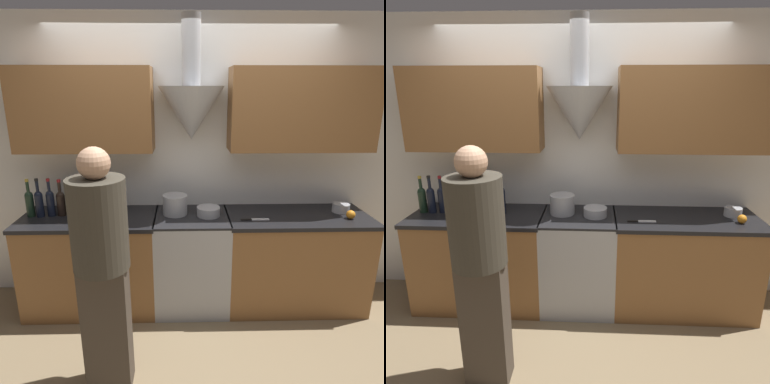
% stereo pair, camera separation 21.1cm
% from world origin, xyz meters
% --- Properties ---
extents(ground_plane, '(12.00, 12.00, 0.00)m').
position_xyz_m(ground_plane, '(0.00, 0.00, 0.00)').
color(ground_plane, '#847051').
extents(wall_back, '(8.40, 0.56, 2.60)m').
position_xyz_m(wall_back, '(0.01, 0.62, 1.47)').
color(wall_back, white).
rests_on(wall_back, ground_plane).
extents(counter_left, '(1.19, 0.62, 0.89)m').
position_xyz_m(counter_left, '(-0.91, 0.35, 0.45)').
color(counter_left, brown).
rests_on(counter_left, ground_plane).
extents(counter_right, '(1.27, 0.62, 0.89)m').
position_xyz_m(counter_right, '(0.95, 0.35, 0.45)').
color(counter_right, brown).
rests_on(counter_right, ground_plane).
extents(stove_range, '(0.66, 0.60, 0.89)m').
position_xyz_m(stove_range, '(0.00, 0.36, 0.45)').
color(stove_range, '#A8AAAF').
rests_on(stove_range, ground_plane).
extents(wine_bottle_0, '(0.07, 0.07, 0.34)m').
position_xyz_m(wine_bottle_0, '(-1.42, 0.38, 1.02)').
color(wine_bottle_0, black).
rests_on(wine_bottle_0, counter_left).
extents(wine_bottle_1, '(0.07, 0.07, 0.35)m').
position_xyz_m(wine_bottle_1, '(-1.33, 0.37, 1.02)').
color(wine_bottle_1, black).
rests_on(wine_bottle_1, counter_left).
extents(wine_bottle_2, '(0.07, 0.07, 0.34)m').
position_xyz_m(wine_bottle_2, '(-1.24, 0.39, 1.02)').
color(wine_bottle_2, black).
rests_on(wine_bottle_2, counter_left).
extents(wine_bottle_3, '(0.07, 0.07, 0.33)m').
position_xyz_m(wine_bottle_3, '(-1.16, 0.40, 1.02)').
color(wine_bottle_3, black).
rests_on(wine_bottle_3, counter_left).
extents(wine_bottle_4, '(0.07, 0.07, 0.33)m').
position_xyz_m(wine_bottle_4, '(-1.06, 0.39, 1.03)').
color(wine_bottle_4, black).
rests_on(wine_bottle_4, counter_left).
extents(wine_bottle_5, '(0.08, 0.08, 0.32)m').
position_xyz_m(wine_bottle_5, '(-0.97, 0.38, 1.02)').
color(wine_bottle_5, black).
rests_on(wine_bottle_5, counter_left).
extents(wine_bottle_6, '(0.07, 0.07, 0.31)m').
position_xyz_m(wine_bottle_6, '(-0.88, 0.39, 1.02)').
color(wine_bottle_6, black).
rests_on(wine_bottle_6, counter_left).
extents(wine_bottle_7, '(0.07, 0.07, 0.34)m').
position_xyz_m(wine_bottle_7, '(-0.79, 0.37, 1.03)').
color(wine_bottle_7, black).
rests_on(wine_bottle_7, counter_left).
extents(wine_bottle_8, '(0.07, 0.07, 0.33)m').
position_xyz_m(wine_bottle_8, '(-0.69, 0.38, 1.03)').
color(wine_bottle_8, black).
rests_on(wine_bottle_8, counter_left).
extents(stock_pot, '(0.22, 0.22, 0.18)m').
position_xyz_m(stock_pot, '(-0.15, 0.40, 0.98)').
color(stock_pot, '#A8AAAF').
rests_on(stock_pot, stove_range).
extents(mixing_bowl, '(0.21, 0.21, 0.08)m').
position_xyz_m(mixing_bowl, '(0.15, 0.35, 0.93)').
color(mixing_bowl, '#A8AAAF').
rests_on(mixing_bowl, stove_range).
extents(orange_fruit, '(0.08, 0.08, 0.08)m').
position_xyz_m(orange_fruit, '(1.38, 0.25, 0.93)').
color(orange_fruit, orange).
rests_on(orange_fruit, counter_right).
extents(saucepan, '(0.15, 0.15, 0.08)m').
position_xyz_m(saucepan, '(1.37, 0.42, 0.93)').
color(saucepan, '#A8AAAF').
rests_on(saucepan, counter_right).
extents(chefs_knife, '(0.24, 0.04, 0.01)m').
position_xyz_m(chefs_knife, '(0.54, 0.24, 0.89)').
color(chefs_knife, silver).
rests_on(chefs_knife, counter_right).
extents(person_foreground_left, '(0.35, 0.35, 1.66)m').
position_xyz_m(person_foreground_left, '(-0.58, -0.57, 0.92)').
color(person_foreground_left, '#473D33').
rests_on(person_foreground_left, ground_plane).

